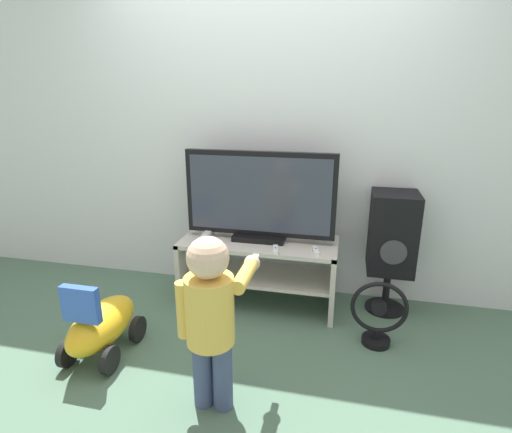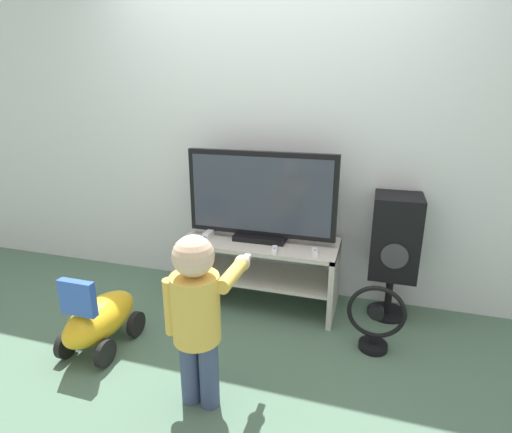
# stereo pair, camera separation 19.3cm
# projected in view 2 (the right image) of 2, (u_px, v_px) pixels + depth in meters

# --- Properties ---
(ground_plane) EXTENTS (16.00, 16.00, 0.00)m
(ground_plane) POSITION_uv_depth(u_px,v_px,m) (250.00, 318.00, 2.88)
(ground_plane) COLOR #4C6B56
(wall_back) EXTENTS (10.00, 0.06, 2.60)m
(wall_back) POSITION_uv_depth(u_px,v_px,m) (272.00, 128.00, 3.00)
(wall_back) COLOR silver
(wall_back) RESTS_ON ground_plane
(tv_stand) EXTENTS (1.15, 0.48, 0.51)m
(tv_stand) POSITION_uv_depth(u_px,v_px,m) (260.00, 262.00, 3.00)
(tv_stand) COLOR beige
(tv_stand) RESTS_ON ground_plane
(television) EXTENTS (1.10, 0.20, 0.66)m
(television) POSITION_uv_depth(u_px,v_px,m) (261.00, 198.00, 2.87)
(television) COLOR black
(television) RESTS_ON tv_stand
(game_console) EXTENTS (0.05, 0.19, 0.05)m
(game_console) POSITION_uv_depth(u_px,v_px,m) (210.00, 233.00, 3.04)
(game_console) COLOR white
(game_console) RESTS_ON tv_stand
(remote_primary) EXTENTS (0.06, 0.13, 0.03)m
(remote_primary) POSITION_uv_depth(u_px,v_px,m) (315.00, 252.00, 2.71)
(remote_primary) COLOR white
(remote_primary) RESTS_ON tv_stand
(remote_secondary) EXTENTS (0.06, 0.13, 0.03)m
(remote_secondary) POSITION_uv_depth(u_px,v_px,m) (274.00, 250.00, 2.75)
(remote_secondary) COLOR white
(remote_secondary) RESTS_ON tv_stand
(child) EXTENTS (0.35, 0.52, 0.93)m
(child) POSITION_uv_depth(u_px,v_px,m) (198.00, 309.00, 1.95)
(child) COLOR #3F4C72
(child) RESTS_ON ground_plane
(speaker_tower) EXTENTS (0.32, 0.34, 0.90)m
(speaker_tower) POSITION_uv_depth(u_px,v_px,m) (395.00, 239.00, 2.76)
(speaker_tower) COLOR black
(speaker_tower) RESTS_ON ground_plane
(floor_fan) EXTENTS (0.36, 0.18, 0.44)m
(floor_fan) POSITION_uv_depth(u_px,v_px,m) (375.00, 321.00, 2.48)
(floor_fan) COLOR black
(floor_fan) RESTS_ON ground_plane
(ride_on_toy) EXTENTS (0.32, 0.59, 0.53)m
(ride_on_toy) POSITION_uv_depth(u_px,v_px,m) (100.00, 318.00, 2.50)
(ride_on_toy) COLOR gold
(ride_on_toy) RESTS_ON ground_plane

